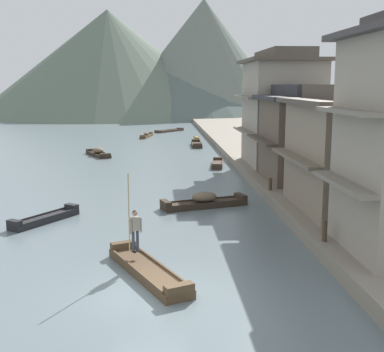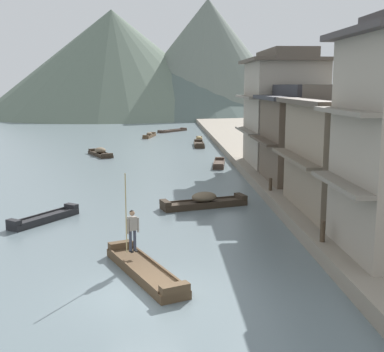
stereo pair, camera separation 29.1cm
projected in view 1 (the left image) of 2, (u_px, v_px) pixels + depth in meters
The scene contains 20 objects.
ground_plane at pixel (150, 295), 16.69m from camera, with size 400.00×400.00×0.00m, color slate.
riverbank_right at pixel (324, 156), 47.10m from camera, with size 18.00×110.00×0.63m, color gray.
boat_foreground_poled at pixel (148, 271), 18.37m from camera, with size 3.17×5.28×0.56m.
boatman_person at pixel (135, 226), 19.09m from camera, with size 0.48×0.43×3.04m.
boat_moored_nearest at pixel (217, 164), 43.17m from camera, with size 1.45×4.20×0.48m.
boat_moored_second at pixel (98, 153), 49.26m from camera, with size 2.88×4.44×0.81m.
boat_moored_third at pixel (197, 145), 56.98m from camera, with size 1.18×4.38×0.56m.
boat_moored_far at pixel (146, 136), 66.67m from camera, with size 1.70×4.52×0.66m.
boat_midriver_drifting at pixel (169, 131), 74.72m from camera, with size 4.41×4.99×0.40m.
boat_midriver_upstream at pixel (204, 202), 28.66m from camera, with size 5.01×2.63×0.86m.
boat_upstream_distant at pixel (196, 140), 62.06m from camera, with size 1.16×5.08×0.61m.
boat_crossing_west at pixel (45, 219), 25.53m from camera, with size 2.96×3.83×0.52m.
house_waterfront_second at pixel (351, 149), 25.17m from camera, with size 6.10×7.78×6.14m.
house_waterfront_tall at pixel (302, 134), 32.98m from camera, with size 5.64×6.84×6.14m.
house_waterfront_narrow at pixel (282, 109), 39.64m from camera, with size 6.31×7.71×8.74m.
mooring_post_dock_near at pixel (325, 231), 20.26m from camera, with size 0.20×0.20×0.85m, color #473828.
mooring_post_dock_mid at pixel (270, 184), 30.10m from camera, with size 0.20×0.20×0.73m, color #473828.
hill_far_west at pixel (186, 81), 112.53m from camera, with size 43.43×43.43×15.07m, color #4C5B56.
hill_far_centre at pixel (108, 63), 115.41m from camera, with size 58.97×58.97×23.22m, color #5B6B5B.
hill_far_east at pixel (204, 58), 114.53m from camera, with size 41.12×41.12×25.44m, color slate.
Camera 1 is at (0.36, -15.80, 6.76)m, focal length 47.94 mm.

